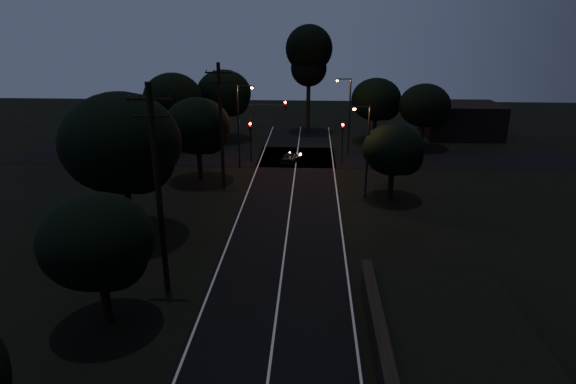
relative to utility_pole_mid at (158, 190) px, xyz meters
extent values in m
cube|color=black|center=(6.00, 7.00, -5.73)|extent=(8.00, 70.00, 0.02)
cube|color=black|center=(6.00, 27.00, -5.73)|extent=(60.00, 8.00, 0.02)
cube|color=beige|center=(6.00, 7.00, -5.71)|extent=(0.12, 70.00, 0.01)
cube|color=beige|center=(2.25, 7.00, -5.71)|extent=(0.12, 70.00, 0.01)
cube|color=beige|center=(9.75, 7.00, -5.71)|extent=(0.12, 70.00, 0.01)
cylinder|color=black|center=(0.00, 0.00, -0.24)|extent=(0.30, 0.30, 11.00)
cube|color=black|center=(0.00, 0.00, 4.46)|extent=(2.20, 0.12, 0.12)
cube|color=black|center=(0.00, 0.00, 3.66)|extent=(1.80, 0.12, 0.12)
cylinder|color=black|center=(0.00, 17.00, -0.49)|extent=(0.30, 0.30, 10.50)
cube|color=black|center=(0.00, 17.00, 3.96)|extent=(2.20, 0.12, 0.12)
cube|color=black|center=(0.00, 17.00, 3.16)|extent=(1.80, 0.12, 0.12)
cylinder|color=black|center=(-2.00, -3.00, -4.54)|extent=(0.44, 0.44, 2.40)
ellipsoid|color=black|center=(-2.00, -3.00, -1.42)|extent=(5.10, 5.10, 4.33)
sphere|color=black|center=(-1.11, -3.51, -1.93)|extent=(3.06, 3.06, 3.06)
cylinder|color=black|center=(-4.50, 7.00, -3.99)|extent=(0.44, 0.44, 3.50)
ellipsoid|color=black|center=(-4.50, 7.00, 0.59)|extent=(7.56, 7.56, 6.42)
sphere|color=black|center=(-3.18, 6.24, -0.16)|extent=(4.53, 4.53, 4.53)
cylinder|color=black|center=(-2.50, 19.00, -4.37)|extent=(0.44, 0.44, 2.74)
ellipsoid|color=black|center=(-2.50, 19.00, -0.81)|extent=(5.84, 5.84, 4.96)
sphere|color=black|center=(-1.48, 18.42, -1.40)|extent=(3.50, 3.50, 3.50)
cylinder|color=black|center=(-3.00, 35.00, -4.22)|extent=(0.44, 0.44, 3.03)
ellipsoid|color=black|center=(-3.00, 35.00, -0.27)|extent=(6.50, 6.50, 5.52)
sphere|color=black|center=(-1.86, 34.35, -0.92)|extent=(3.90, 3.90, 3.90)
cylinder|color=black|center=(-8.00, 31.00, -4.20)|extent=(0.44, 0.44, 3.08)
ellipsoid|color=black|center=(-8.00, 31.00, -0.23)|extent=(6.48, 6.48, 5.51)
sphere|color=black|center=(-6.87, 30.35, -0.88)|extent=(3.89, 3.89, 3.89)
cylinder|color=black|center=(15.00, 35.00, -4.38)|extent=(0.44, 0.44, 2.71)
ellipsoid|color=black|center=(15.00, 35.00, -0.84)|extent=(5.83, 5.83, 4.96)
sphere|color=black|center=(16.02, 34.42, -1.42)|extent=(3.50, 3.50, 3.50)
cylinder|color=black|center=(20.00, 32.00, -4.42)|extent=(0.44, 0.44, 2.63)
ellipsoid|color=black|center=(20.00, 32.00, -1.00)|extent=(5.62, 5.62, 4.78)
sphere|color=black|center=(20.98, 31.44, -1.56)|extent=(3.37, 3.37, 3.37)
cylinder|color=black|center=(14.00, 15.00, -4.61)|extent=(0.44, 0.44, 2.26)
ellipsoid|color=black|center=(14.00, 15.00, -1.67)|extent=(4.80, 4.80, 4.08)
sphere|color=black|center=(14.84, 14.52, -2.15)|extent=(2.88, 2.88, 2.88)
cylinder|color=black|center=(7.00, 40.00, -2.10)|extent=(0.50, 0.50, 7.28)
sphere|color=black|center=(7.00, 40.00, 4.59)|extent=(5.83, 5.83, 5.83)
sphere|color=black|center=(7.00, 40.00, 2.21)|extent=(4.50, 4.50, 4.50)
cube|color=black|center=(-14.00, 37.00, -3.54)|extent=(10.00, 8.00, 4.40)
cube|color=black|center=(26.00, 38.00, -3.74)|extent=(9.00, 7.00, 4.00)
cylinder|color=black|center=(1.40, 25.00, -4.14)|extent=(0.12, 0.12, 3.20)
cube|color=black|center=(1.40, 25.00, -2.09)|extent=(0.28, 0.22, 0.90)
sphere|color=#FF0705|center=(1.40, 24.87, -1.79)|extent=(0.22, 0.22, 0.22)
cylinder|color=black|center=(10.60, 25.00, -4.14)|extent=(0.12, 0.12, 3.20)
cube|color=black|center=(10.60, 25.00, -2.09)|extent=(0.28, 0.22, 0.90)
sphere|color=#FF0705|center=(10.60, 24.87, -1.79)|extent=(0.22, 0.22, 0.22)
cylinder|color=black|center=(1.40, 25.00, -3.24)|extent=(0.12, 0.12, 5.00)
cube|color=black|center=(4.90, 25.00, 0.06)|extent=(0.28, 0.22, 0.90)
sphere|color=#FF0705|center=(4.90, 24.87, 0.36)|extent=(0.22, 0.22, 0.22)
cube|color=black|center=(3.15, 25.00, 0.06)|extent=(3.50, 0.08, 0.08)
cylinder|color=black|center=(0.50, 23.00, -1.74)|extent=(0.16, 0.16, 8.00)
cube|color=black|center=(1.20, 23.00, 2.16)|extent=(1.40, 0.10, 0.10)
cube|color=black|center=(1.90, 23.00, 2.11)|extent=(0.35, 0.22, 0.12)
sphere|color=orange|center=(1.90, 23.00, 2.01)|extent=(0.26, 0.26, 0.26)
cylinder|color=black|center=(11.50, 29.00, -1.74)|extent=(0.16, 0.16, 8.00)
cube|color=black|center=(10.80, 29.00, 2.16)|extent=(1.40, 0.10, 0.10)
cube|color=black|center=(10.10, 29.00, 2.11)|extent=(0.35, 0.22, 0.12)
sphere|color=orange|center=(10.10, 29.00, 2.01)|extent=(0.26, 0.26, 0.26)
cylinder|color=black|center=(12.00, 15.00, -1.99)|extent=(0.16, 0.16, 7.50)
cube|color=black|center=(11.40, 15.00, 1.66)|extent=(1.20, 0.10, 0.10)
cube|color=black|center=(10.80, 15.00, 1.61)|extent=(0.35, 0.22, 0.12)
sphere|color=orange|center=(10.80, 15.00, 1.51)|extent=(0.26, 0.26, 0.26)
imported|color=black|center=(5.41, 24.76, -5.18)|extent=(2.17, 3.49, 1.11)
camera|label=1|loc=(7.62, -22.16, 7.95)|focal=30.00mm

